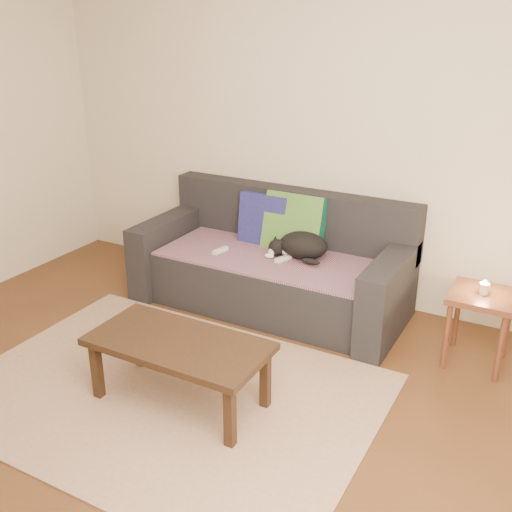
# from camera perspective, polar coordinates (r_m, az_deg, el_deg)

# --- Properties ---
(ground) EXTENTS (4.50, 4.50, 0.00)m
(ground) POSITION_cam_1_polar(r_m,az_deg,el_deg) (3.70, -9.94, -14.00)
(ground) COLOR brown
(ground) RESTS_ON ground
(back_wall) EXTENTS (4.50, 0.04, 2.60)m
(back_wall) POSITION_cam_1_polar(r_m,az_deg,el_deg) (4.79, 4.16, 11.66)
(back_wall) COLOR beige
(back_wall) RESTS_ON ground
(sofa) EXTENTS (2.10, 0.94, 0.87)m
(sofa) POSITION_cam_1_polar(r_m,az_deg,el_deg) (4.70, 1.64, -1.12)
(sofa) COLOR #232328
(sofa) RESTS_ON ground
(throw_blanket) EXTENTS (1.66, 0.74, 0.02)m
(throw_blanket) POSITION_cam_1_polar(r_m,az_deg,el_deg) (4.58, 1.13, -0.13)
(throw_blanket) COLOR #3F2749
(throw_blanket) RESTS_ON sofa
(cushion_navy) EXTENTS (0.41, 0.16, 0.42)m
(cushion_navy) POSITION_cam_1_polar(r_m,az_deg,el_deg) (4.80, 0.76, 3.49)
(cushion_navy) COLOR #151457
(cushion_navy) RESTS_ON throw_blanket
(cushion_green) EXTENTS (0.48, 0.25, 0.50)m
(cushion_green) POSITION_cam_1_polar(r_m,az_deg,el_deg) (4.69, 3.63, 2.98)
(cushion_green) COLOR #0C4E40
(cushion_green) RESTS_ON throw_blanket
(cat) EXTENTS (0.49, 0.37, 0.20)m
(cat) POSITION_cam_1_polar(r_m,az_deg,el_deg) (4.53, 4.30, 0.99)
(cat) COLOR black
(cat) RESTS_ON throw_blanket
(wii_remote_a) EXTENTS (0.06, 0.15, 0.03)m
(wii_remote_a) POSITION_cam_1_polar(r_m,az_deg,el_deg) (4.66, -3.40, 0.54)
(wii_remote_a) COLOR white
(wii_remote_a) RESTS_ON throw_blanket
(wii_remote_b) EXTENTS (0.08, 0.15, 0.03)m
(wii_remote_b) POSITION_cam_1_polar(r_m,az_deg,el_deg) (4.49, 2.62, -0.26)
(wii_remote_b) COLOR white
(wii_remote_b) RESTS_ON throw_blanket
(side_table) EXTENTS (0.41, 0.41, 0.51)m
(side_table) POSITION_cam_1_polar(r_m,az_deg,el_deg) (4.12, 20.67, -4.48)
(side_table) COLOR brown
(side_table) RESTS_ON ground
(candle) EXTENTS (0.06, 0.06, 0.09)m
(candle) POSITION_cam_1_polar(r_m,az_deg,el_deg) (4.06, 20.91, -2.88)
(candle) COLOR beige
(candle) RESTS_ON side_table
(rug) EXTENTS (2.50, 1.80, 0.01)m
(rug) POSITION_cam_1_polar(r_m,az_deg,el_deg) (3.79, -8.52, -12.80)
(rug) COLOR tan
(rug) RESTS_ON ground
(coffee_table) EXTENTS (1.05, 0.53, 0.42)m
(coffee_table) POSITION_cam_1_polar(r_m,az_deg,el_deg) (3.52, -7.38, -8.76)
(coffee_table) COLOR black
(coffee_table) RESTS_ON rug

